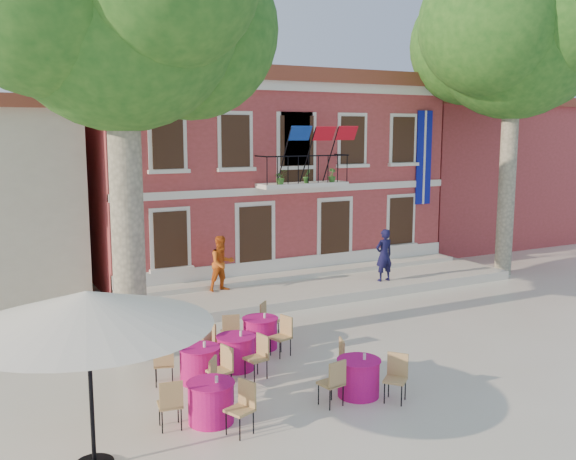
{
  "coord_description": "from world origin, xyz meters",
  "views": [
    {
      "loc": [
        -8.73,
        -13.65,
        5.34
      ],
      "look_at": [
        0.35,
        3.5,
        2.33
      ],
      "focal_mm": 40.0,
      "sensor_mm": 36.0,
      "label": 1
    }
  ],
  "objects_px": {
    "pedestrian_navy": "(384,255)",
    "cafe_table_3": "(260,331)",
    "patio_umbrella": "(87,309)",
    "cafe_table_1": "(359,376)",
    "plane_tree_east": "(515,37)",
    "pedestrian_orange": "(222,263)",
    "plane_tree_west": "(119,11)",
    "cafe_table_4": "(236,351)",
    "cafe_table_0": "(200,362)",
    "cafe_table_2": "(211,400)"
  },
  "relations": [
    {
      "from": "cafe_table_4",
      "to": "cafe_table_2",
      "type": "bearing_deg",
      "value": -123.21
    },
    {
      "from": "patio_umbrella",
      "to": "pedestrian_orange",
      "type": "distance_m",
      "value": 10.42
    },
    {
      "from": "cafe_table_3",
      "to": "plane_tree_west",
      "type": "bearing_deg",
      "value": 165.22
    },
    {
      "from": "plane_tree_west",
      "to": "cafe_table_3",
      "type": "distance_m",
      "value": 8.12
    },
    {
      "from": "pedestrian_navy",
      "to": "pedestrian_orange",
      "type": "xyz_separation_m",
      "value": [
        -5.35,
        1.28,
        -0.0
      ]
    },
    {
      "from": "plane_tree_east",
      "to": "cafe_table_0",
      "type": "distance_m",
      "value": 16.65
    },
    {
      "from": "cafe_table_2",
      "to": "cafe_table_3",
      "type": "relative_size",
      "value": 1.02
    },
    {
      "from": "pedestrian_orange",
      "to": "cafe_table_3",
      "type": "relative_size",
      "value": 0.98
    },
    {
      "from": "plane_tree_west",
      "to": "patio_umbrella",
      "type": "xyz_separation_m",
      "value": [
        -1.82,
        -4.7,
        -5.33
      ]
    },
    {
      "from": "pedestrian_navy",
      "to": "pedestrian_orange",
      "type": "height_order",
      "value": "pedestrian_navy"
    },
    {
      "from": "patio_umbrella",
      "to": "pedestrian_orange",
      "type": "relative_size",
      "value": 2.21
    },
    {
      "from": "cafe_table_1",
      "to": "pedestrian_orange",
      "type": "bearing_deg",
      "value": 87.34
    },
    {
      "from": "cafe_table_3",
      "to": "pedestrian_orange",
      "type": "bearing_deg",
      "value": 79.15
    },
    {
      "from": "patio_umbrella",
      "to": "cafe_table_1",
      "type": "distance_m",
      "value": 5.76
    },
    {
      "from": "plane_tree_west",
      "to": "cafe_table_4",
      "type": "distance_m",
      "value": 7.96
    },
    {
      "from": "plane_tree_east",
      "to": "cafe_table_1",
      "type": "height_order",
      "value": "plane_tree_east"
    },
    {
      "from": "cafe_table_3",
      "to": "cafe_table_4",
      "type": "relative_size",
      "value": 0.92
    },
    {
      "from": "cafe_table_2",
      "to": "cafe_table_4",
      "type": "bearing_deg",
      "value": 56.79
    },
    {
      "from": "plane_tree_west",
      "to": "pedestrian_orange",
      "type": "height_order",
      "value": "plane_tree_west"
    },
    {
      "from": "cafe_table_0",
      "to": "pedestrian_orange",
      "type": "bearing_deg",
      "value": 63.76
    },
    {
      "from": "plane_tree_east",
      "to": "patio_umbrella",
      "type": "height_order",
      "value": "plane_tree_east"
    },
    {
      "from": "patio_umbrella",
      "to": "cafe_table_0",
      "type": "xyz_separation_m",
      "value": [
        2.73,
        2.57,
        -2.18
      ]
    },
    {
      "from": "patio_umbrella",
      "to": "cafe_table_0",
      "type": "height_order",
      "value": "patio_umbrella"
    },
    {
      "from": "plane_tree_west",
      "to": "cafe_table_1",
      "type": "relative_size",
      "value": 5.84
    },
    {
      "from": "cafe_table_3",
      "to": "cafe_table_4",
      "type": "xyz_separation_m",
      "value": [
        -1.09,
        -1.02,
        -0.01
      ]
    },
    {
      "from": "patio_umbrella",
      "to": "cafe_table_4",
      "type": "height_order",
      "value": "patio_umbrella"
    },
    {
      "from": "cafe_table_0",
      "to": "cafe_table_4",
      "type": "distance_m",
      "value": 1.04
    },
    {
      "from": "patio_umbrella",
      "to": "cafe_table_4",
      "type": "xyz_separation_m",
      "value": [
        3.71,
        2.89,
        -2.19
      ]
    },
    {
      "from": "pedestrian_navy",
      "to": "cafe_table_3",
      "type": "height_order",
      "value": "pedestrian_navy"
    },
    {
      "from": "pedestrian_orange",
      "to": "cafe_table_3",
      "type": "distance_m",
      "value": 4.84
    },
    {
      "from": "plane_tree_east",
      "to": "cafe_table_1",
      "type": "bearing_deg",
      "value": -148.51
    },
    {
      "from": "plane_tree_west",
      "to": "cafe_table_0",
      "type": "height_order",
      "value": "plane_tree_west"
    },
    {
      "from": "cafe_table_1",
      "to": "cafe_table_2",
      "type": "xyz_separation_m",
      "value": [
        -3.08,
        0.28,
        0.0
      ]
    },
    {
      "from": "pedestrian_navy",
      "to": "cafe_table_2",
      "type": "xyz_separation_m",
      "value": [
        -8.81,
        -6.69,
        -0.76
      ]
    },
    {
      "from": "plane_tree_west",
      "to": "patio_umbrella",
      "type": "distance_m",
      "value": 7.33
    },
    {
      "from": "pedestrian_orange",
      "to": "cafe_table_0",
      "type": "relative_size",
      "value": 0.97
    },
    {
      "from": "plane_tree_east",
      "to": "pedestrian_navy",
      "type": "bearing_deg",
      "value": 178.42
    },
    {
      "from": "cafe_table_2",
      "to": "patio_umbrella",
      "type": "bearing_deg",
      "value": -164.12
    },
    {
      "from": "cafe_table_2",
      "to": "plane_tree_east",
      "type": "bearing_deg",
      "value": 24.7
    },
    {
      "from": "patio_umbrella",
      "to": "pedestrian_navy",
      "type": "distance_m",
      "value": 13.33
    },
    {
      "from": "cafe_table_1",
      "to": "cafe_table_4",
      "type": "distance_m",
      "value": 3.0
    },
    {
      "from": "pedestrian_orange",
      "to": "cafe_table_0",
      "type": "distance_m",
      "value": 6.77
    },
    {
      "from": "pedestrian_orange",
      "to": "cafe_table_4",
      "type": "bearing_deg",
      "value": -116.24
    },
    {
      "from": "plane_tree_west",
      "to": "cafe_table_1",
      "type": "distance_m",
      "value": 9.35
    },
    {
      "from": "cafe_table_1",
      "to": "pedestrian_navy",
      "type": "bearing_deg",
      "value": 50.56
    },
    {
      "from": "cafe_table_4",
      "to": "pedestrian_orange",
      "type": "bearing_deg",
      "value": 70.82
    },
    {
      "from": "plane_tree_west",
      "to": "cafe_table_1",
      "type": "xyz_separation_m",
      "value": [
        3.5,
        -4.35,
        -7.51
      ]
    },
    {
      "from": "plane_tree_east",
      "to": "pedestrian_orange",
      "type": "distance_m",
      "value": 13.16
    },
    {
      "from": "plane_tree_east",
      "to": "cafe_table_4",
      "type": "bearing_deg",
      "value": -161.42
    },
    {
      "from": "pedestrian_navy",
      "to": "cafe_table_3",
      "type": "xyz_separation_m",
      "value": [
        -6.25,
        -3.41,
        -0.76
      ]
    }
  ]
}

